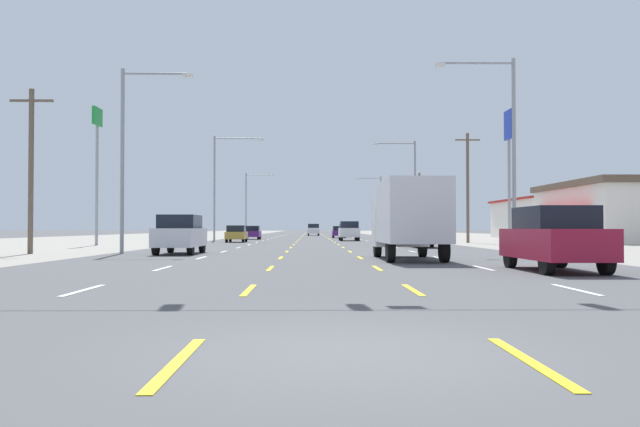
{
  "coord_description": "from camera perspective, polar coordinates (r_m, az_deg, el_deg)",
  "views": [
    {
      "loc": [
        -0.43,
        -7.06,
        1.33
      ],
      "look_at": [
        0.61,
        65.96,
        2.91
      ],
      "focal_mm": 36.98,
      "sensor_mm": 36.0,
      "label": 1
    }
  ],
  "objects": [
    {
      "name": "ground_plane",
      "position": [
        73.07,
        -0.48,
        -2.28
      ],
      "size": [
        572.0,
        572.0,
        0.0
      ],
      "primitive_type": "plane",
      "color": "#4C4C4F"
    },
    {
      "name": "lot_apron_left",
      "position": [
        77.01,
        -19.24,
        -2.16
      ],
      "size": [
        28.0,
        440.0,
        0.01
      ],
      "primitive_type": "cube",
      "color": "gray",
      "rests_on": "ground"
    },
    {
      "name": "lot_apron_right",
      "position": [
        77.29,
        18.21,
        -2.16
      ],
      "size": [
        28.0,
        440.0,
        0.01
      ],
      "primitive_type": "cube",
      "color": "gray",
      "rests_on": "ground"
    },
    {
      "name": "lane_markings",
      "position": [
        111.57,
        -0.59,
        -1.92
      ],
      "size": [
        10.64,
        227.6,
        0.01
      ],
      "color": "white",
      "rests_on": "ground"
    },
    {
      "name": "signal_span_wire",
      "position": [
        17.4,
        -0.03,
        14.33
      ],
      "size": [
        25.76,
        0.53,
        9.83
      ],
      "color": "brown",
      "rests_on": "ground"
    },
    {
      "name": "suv_far_right_nearest",
      "position": [
        21.46,
        19.6,
        -1.99
      ],
      "size": [
        1.98,
        4.9,
        1.98
      ],
      "color": "maroon",
      "rests_on": "ground"
    },
    {
      "name": "box_truck_inner_right_near",
      "position": [
        27.58,
        7.7,
        -0.18
      ],
      "size": [
        2.4,
        7.2,
        3.23
      ],
      "color": "white",
      "rests_on": "ground"
    },
    {
      "name": "suv_far_left_mid",
      "position": [
        34.24,
        -12.01,
        -1.72
      ],
      "size": [
        1.98,
        4.9,
        1.98
      ],
      "color": "silver",
      "rests_on": "ground"
    },
    {
      "name": "sedan_far_right_midfar",
      "position": [
        44.76,
        9.06,
        -1.96
      ],
      "size": [
        1.8,
        4.5,
        1.46
      ],
      "color": "maroon",
      "rests_on": "ground"
    },
    {
      "name": "hatchback_far_left_far",
      "position": [
        60.91,
        -7.24,
        -1.74
      ],
      "size": [
        1.72,
        3.9,
        1.54
      ],
      "color": "#B28C33",
      "rests_on": "ground"
    },
    {
      "name": "suv_inner_right_farther",
      "position": [
        67.55,
        2.52,
        -1.5
      ],
      "size": [
        1.98,
        4.9,
        1.98
      ],
      "color": "white",
      "rests_on": "ground"
    },
    {
      "name": "hatchback_far_left_farthest",
      "position": [
        75.06,
        -5.85,
        -1.65
      ],
      "size": [
        1.72,
        3.9,
        1.54
      ],
      "color": "#4C196B",
      "rests_on": "ground"
    },
    {
      "name": "hatchback_inner_right_distant_a",
      "position": [
        86.0,
        1.65,
        -1.6
      ],
      "size": [
        1.72,
        3.9,
        1.54
      ],
      "color": "#4C196B",
      "rests_on": "ground"
    },
    {
      "name": "suv_center_turn_distant_b",
      "position": [
        110.39,
        -0.57,
        -1.39
      ],
      "size": [
        1.98,
        4.9,
        1.98
      ],
      "color": "white",
      "rests_on": "ground"
    },
    {
      "name": "sedan_far_right_distant_c",
      "position": [
        132.67,
        2.48,
        -1.48
      ],
      "size": [
        1.8,
        4.5,
        1.46
      ],
      "color": "black",
      "rests_on": "ground"
    },
    {
      "name": "storefront_right_row_1",
      "position": [
        66.66,
        24.5,
        0.14
      ],
      "size": [
        11.95,
        17.2,
        5.55
      ],
      "color": "silver",
      "rests_on": "ground"
    },
    {
      "name": "storefront_right_row_2",
      "position": [
        88.64,
        20.38,
        -0.41
      ],
      "size": [
        14.52,
        17.91,
        4.96
      ],
      "color": "silver",
      "rests_on": "ground"
    },
    {
      "name": "pole_sign_left_row_1",
      "position": [
        52.87,
        -18.73,
        5.55
      ],
      "size": [
        0.24,
        1.81,
        10.43
      ],
      "color": "gray",
      "rests_on": "ground"
    },
    {
      "name": "pole_sign_right_row_1",
      "position": [
        51.1,
        16.04,
        5.76
      ],
      "size": [
        0.24,
        1.78,
        10.07
      ],
      "color": "gray",
      "rests_on": "ground"
    },
    {
      "name": "streetlight_left_row_0",
      "position": [
        35.51,
        -16.17,
        5.55
      ],
      "size": [
        3.71,
        0.26,
        9.56
      ],
      "color": "gray",
      "rests_on": "ground"
    },
    {
      "name": "streetlight_right_row_0",
      "position": [
        35.78,
        15.8,
        6.1
      ],
      "size": [
        4.22,
        0.26,
        10.17
      ],
      "color": "gray",
      "rests_on": "ground"
    },
    {
      "name": "streetlight_left_row_1",
      "position": [
        67.24,
        -8.67,
        2.93
      ],
      "size": [
        5.1,
        0.26,
        10.61
      ],
      "color": "gray",
      "rests_on": "ground"
    },
    {
      "name": "streetlight_right_row_1",
      "position": [
        67.35,
        7.86,
        2.64
      ],
      "size": [
        4.39,
        0.26,
        10.14
      ],
      "color": "gray",
      "rests_on": "ground"
    },
    {
      "name": "streetlight_left_row_2",
      "position": [
        99.38,
        -6.17,
        1.21
      ],
      "size": [
        4.31,
        0.26,
        9.54
      ],
      "color": "gray",
      "rests_on": "ground"
    },
    {
      "name": "streetlight_right_row_2",
      "position": [
        99.45,
        5.06,
        1.03
      ],
      "size": [
        3.94,
        0.26,
        9.05
      ],
      "color": "gray",
      "rests_on": "ground"
    },
    {
      "name": "utility_pole_left_row_0",
      "position": [
        36.68,
        -23.73,
        3.66
      ],
      "size": [
        2.2,
        0.26,
        8.42
      ],
      "color": "brown",
      "rests_on": "ground"
    },
    {
      "name": "utility_pole_right_row_1",
      "position": [
        59.59,
        12.66,
        2.36
      ],
      "size": [
        2.2,
        0.26,
        9.7
      ],
      "color": "brown",
      "rests_on": "ground"
    },
    {
      "name": "utility_pole_right_row_2",
      "position": [
        84.61,
        8.6,
        0.81
      ],
      "size": [
        2.2,
        0.26,
        8.29
      ],
      "color": "brown",
      "rests_on": "ground"
    }
  ]
}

